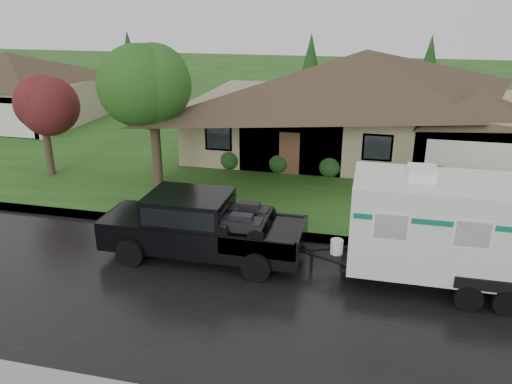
{
  "coord_description": "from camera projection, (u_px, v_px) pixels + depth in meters",
  "views": [
    {
      "loc": [
        2.55,
        -14.12,
        8.04
      ],
      "look_at": [
        -1.26,
        2.0,
        1.76
      ],
      "focal_mm": 35.0,
      "sensor_mm": 36.0,
      "label": 1
    }
  ],
  "objects": [
    {
      "name": "ground",
      "position": [
        279.0,
        267.0,
        16.25
      ],
      "size": [
        140.0,
        140.0,
        0.0
      ],
      "primitive_type": "plane",
      "color": "#244D18",
      "rests_on": "ground"
    },
    {
      "name": "road",
      "position": [
        267.0,
        300.0,
        14.42
      ],
      "size": [
        140.0,
        8.0,
        0.01
      ],
      "primitive_type": "cube",
      "color": "black",
      "rests_on": "ground"
    },
    {
      "name": "tree_red",
      "position": [
        42.0,
        109.0,
        23.41
      ],
      "size": [
        2.84,
        2.84,
        4.7
      ],
      "color": "#382B1E",
      "rests_on": "lawn"
    },
    {
      "name": "pickup_truck",
      "position": [
        199.0,
        224.0,
        16.53
      ],
      "size": [
        6.63,
        2.52,
        2.21
      ],
      "color": "black",
      "rests_on": "ground"
    },
    {
      "name": "travel_trailer",
      "position": [
        488.0,
        229.0,
        14.36
      ],
      "size": [
        8.18,
        2.88,
        3.67
      ],
      "color": "silver",
      "rests_on": "ground"
    },
    {
      "name": "curb",
      "position": [
        291.0,
        235.0,
        18.27
      ],
      "size": [
        140.0,
        0.5,
        0.15
      ],
      "primitive_type": "cube",
      "color": "gray",
      "rests_on": "ground"
    },
    {
      "name": "house_far",
      "position": [
        12.0,
        82.0,
        34.3
      ],
      "size": [
        10.8,
        8.64,
        5.8
      ],
      "color": "tan",
      "rests_on": "lawn"
    },
    {
      "name": "house_main",
      "position": [
        369.0,
        91.0,
        27.08
      ],
      "size": [
        19.44,
        10.8,
        6.9
      ],
      "color": "#9D8A6A",
      "rests_on": "lawn"
    },
    {
      "name": "lawn",
      "position": [
        326.0,
        145.0,
        29.87
      ],
      "size": [
        140.0,
        26.0,
        0.15
      ],
      "primitive_type": "cube",
      "color": "#244D18",
      "rests_on": "ground"
    },
    {
      "name": "tree_left_green",
      "position": [
        152.0,
        86.0,
        21.47
      ],
      "size": [
        3.95,
        3.95,
        6.54
      ],
      "color": "#382B1E",
      "rests_on": "lawn"
    },
    {
      "name": "shrub_row",
      "position": [
        356.0,
        167.0,
        24.05
      ],
      "size": [
        13.6,
        1.0,
        1.0
      ],
      "color": "#143814",
      "rests_on": "lawn"
    }
  ]
}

